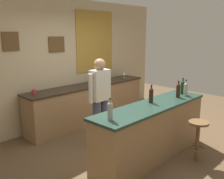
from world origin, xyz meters
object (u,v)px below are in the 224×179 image
(coffee_mug, at_px, (34,92))
(wine_glass_a, at_px, (99,79))
(bartender, at_px, (100,96))
(wine_bottle_a, at_px, (110,110))
(wine_glass_c, at_px, (109,76))
(wine_bottle_e, at_px, (183,87))
(wine_glass_b, at_px, (104,78))
(wine_bottle_d, at_px, (186,89))
(wine_glass_d, at_px, (124,74))
(wine_bottle_c, at_px, (178,90))
(wine_bottle_b, at_px, (151,95))
(bar_stool, at_px, (198,135))

(coffee_mug, bearing_deg, wine_glass_a, -5.32)
(bartender, relative_size, wine_bottle_a, 5.29)
(wine_bottle_a, distance_m, wine_glass_a, 2.57)
(wine_bottle_a, distance_m, wine_glass_c, 2.89)
(wine_bottle_e, xyz_separation_m, wine_glass_b, (-0.20, 1.94, -0.05))
(wine_bottle_d, height_order, wine_glass_d, wine_bottle_d)
(wine_bottle_c, relative_size, wine_bottle_d, 1.00)
(wine_bottle_b, distance_m, wine_bottle_e, 0.93)
(wine_bottle_d, distance_m, coffee_mug, 2.88)
(coffee_mug, bearing_deg, wine_bottle_d, -50.09)
(bartender, distance_m, wine_glass_b, 1.45)
(wine_bottle_e, height_order, wine_glass_d, wine_bottle_e)
(bartender, relative_size, wine_glass_a, 10.45)
(wine_bottle_d, bearing_deg, wine_glass_a, 97.33)
(wine_bottle_b, relative_size, wine_glass_c, 1.97)
(wine_bottle_b, xyz_separation_m, wine_glass_c, (0.97, 1.93, -0.05))
(wine_bottle_c, bearing_deg, wine_glass_c, 80.76)
(wine_bottle_e, bearing_deg, wine_glass_a, 100.76)
(coffee_mug, bearing_deg, wine_glass_b, -4.82)
(wine_bottle_b, xyz_separation_m, wine_bottle_c, (0.63, -0.14, 0.00))
(wine_bottle_d, bearing_deg, wine_bottle_c, 167.87)
(wine_bottle_c, bearing_deg, bar_stool, -118.45)
(bar_stool, xyz_separation_m, wine_bottle_c, (0.31, 0.57, 0.60))
(coffee_mug, bearing_deg, wine_bottle_c, -52.68)
(wine_glass_b, xyz_separation_m, wine_glass_d, (0.81, 0.08, 0.00))
(wine_glass_b, height_order, wine_glass_c, same)
(coffee_mug, bearing_deg, bartender, -58.40)
(wine_glass_b, xyz_separation_m, coffee_mug, (-1.76, 0.15, -0.06))
(bar_stool, bearing_deg, wine_bottle_e, 46.70)
(bar_stool, height_order, wine_glass_b, wine_glass_b)
(wine_glass_c, bearing_deg, wine_bottle_c, -99.24)
(wine_bottle_c, relative_size, wine_glass_d, 1.97)
(wine_glass_b, height_order, wine_glass_d, same)
(wine_bottle_c, bearing_deg, wine_glass_b, 87.05)
(wine_bottle_b, height_order, wine_bottle_c, same)
(wine_glass_b, bearing_deg, wine_glass_c, 13.45)
(wine_bottle_c, xyz_separation_m, wine_glass_a, (-0.07, 2.02, -0.05))
(wine_bottle_c, height_order, wine_bottle_d, same)
(wine_glass_a, bearing_deg, wine_bottle_c, -88.03)
(wine_glass_a, distance_m, wine_glass_b, 0.17)
(wine_glass_d, bearing_deg, wine_bottle_d, -108.49)
(bartender, xyz_separation_m, wine_glass_c, (1.29, 1.04, 0.07))
(bar_stool, distance_m, wine_glass_b, 2.68)
(bar_stool, height_order, wine_bottle_d, wine_bottle_d)
(wine_glass_c, xyz_separation_m, wine_glass_d, (0.57, 0.02, 0.00))
(wine_bottle_c, relative_size, wine_bottle_e, 1.00)
(wine_bottle_d, xyz_separation_m, wine_glass_d, (0.72, 2.14, -0.05))
(bartender, bearing_deg, coffee_mug, 121.60)
(wine_bottle_c, distance_m, wine_bottle_d, 0.20)
(coffee_mug, bearing_deg, wine_bottle_b, -63.15)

